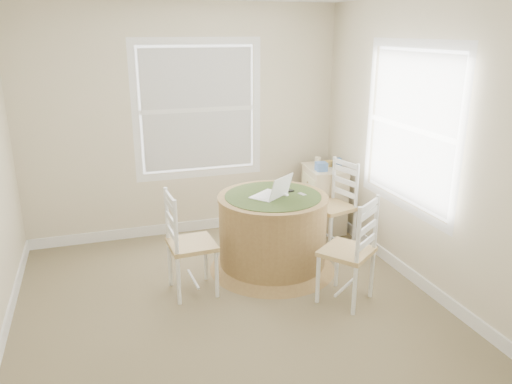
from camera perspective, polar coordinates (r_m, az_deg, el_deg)
name	(u,v)px	position (r m, az deg, el deg)	size (l,w,h in m)	color
room	(240,156)	(4.19, -1.83, 4.17)	(3.64, 3.64, 2.64)	#857754
round_table	(273,229)	(4.95, 1.90, -4.29)	(1.26, 1.26, 0.78)	olive
chair_left	(192,244)	(4.53, -7.36, -5.89)	(0.42, 0.40, 0.95)	white
chair_near	(347,251)	(4.43, 10.33, -6.64)	(0.42, 0.40, 0.95)	white
chair_right	(332,207)	(5.48, 8.66, -1.65)	(0.42, 0.40, 0.95)	white
laptop	(272,194)	(4.79, 1.79, -0.18)	(0.45, 0.44, 0.24)	white
mouse	(285,194)	(4.85, 3.38, -0.27)	(0.06, 0.10, 0.03)	white
phone	(302,195)	(4.89, 5.28, -0.29)	(0.04, 0.09, 0.02)	#B7BABF
keys	(290,191)	(4.96, 3.96, 0.07)	(0.06, 0.05, 0.03)	black
corner_chest	(324,198)	(6.02, 7.76, -0.69)	(0.48, 0.62, 0.77)	beige
tissue_box	(321,167)	(5.74, 7.47, 2.90)	(0.12, 0.12, 0.10)	#5178BB
box_yellow	(330,163)	(5.97, 8.47, 3.24)	(0.15, 0.10, 0.06)	gold
box_blue	(337,163)	(5.87, 9.27, 3.26)	(0.08, 0.08, 0.12)	#2F548D
cup_cream	(318,161)	(6.01, 7.08, 3.55)	(0.07, 0.07, 0.09)	beige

